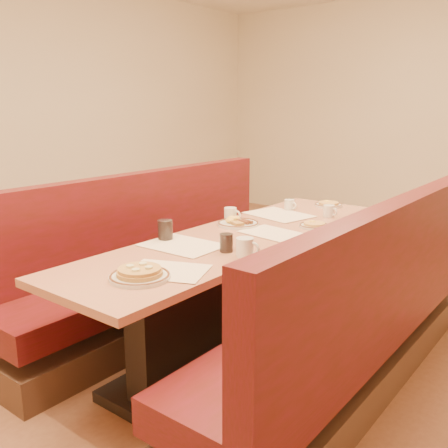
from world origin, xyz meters
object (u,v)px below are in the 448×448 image
Objects in this scene: coffee_mug_a at (245,247)px; coffee_mug_d at (290,205)px; booth_right at (354,328)px; coffee_mug_b at (231,214)px; diner_table at (242,294)px; coffee_mug_c at (329,211)px; booth_left at (158,272)px; pancake_plate at (140,274)px; eggs_plate at (238,223)px; soda_tumbler_mid at (226,243)px; soda_tumbler_near at (165,230)px.

coffee_mug_a is 1.21m from coffee_mug_d.
coffee_mug_b is (-1.01, 0.25, 0.43)m from booth_right.
diner_table is 1.00× the size of booth_right.
coffee_mug_d is at bearing -174.45° from coffee_mug_c.
diner_table is 0.73m from booth_left.
booth_right is 19.50× the size of coffee_mug_a.
coffee_mug_c is (-0.55, 0.77, 0.43)m from booth_right.
booth_right is at bearing -44.39° from coffee_mug_c.
pancake_plate is at bearing -47.70° from booth_left.
diner_table is at bearing -46.82° from eggs_plate.
eggs_plate is at bearing 120.77° from soda_tumbler_mid.
booth_right is 25.58× the size of soda_tumbler_mid.
soda_tumbler_near is (-0.13, -1.16, 0.02)m from coffee_mug_d.
coffee_mug_d is (-0.33, 0.03, -0.00)m from coffee_mug_c.
booth_left is (-0.73, 0.00, -0.01)m from diner_table.
coffee_mug_c is at bearing 35.99° from coffee_mug_b.
eggs_plate is 0.68m from coffee_mug_a.
coffee_mug_a is at bearing -18.91° from booth_left.
pancake_plate is (0.09, -0.91, 0.40)m from diner_table.
booth_right is 1.18m from pancake_plate.
soda_tumbler_near reaches higher than diner_table.
pancake_plate is 0.66m from soda_tumbler_near.
booth_right is at bearing 0.00° from diner_table.
coffee_mug_a is at bearing -52.03° from diner_table.
coffee_mug_c is at bearing 86.92° from pancake_plate.
coffee_mug_a is at bearing -143.64° from booth_right.
diner_table is at bearing 180.00° from booth_right.
eggs_plate is (-0.90, 0.18, 0.40)m from booth_right.
booth_left is 1.00× the size of booth_right.
coffee_mug_d is 0.89× the size of soda_tumbler_near.
booth_left is at bearing 132.30° from pancake_plate.
coffee_mug_c is 1.05× the size of coffee_mug_d.
booth_left reaches higher than pancake_plate.
booth_right reaches higher than pancake_plate.
eggs_plate is 2.74× the size of soda_tumbler_mid.
booth_left is 21.27× the size of coffee_mug_b.
soda_tumbler_mid is (-0.13, 0.01, -0.00)m from coffee_mug_a.
coffee_mug_c is 1.22m from soda_tumbler_near.
diner_table is 21.27× the size of coffee_mug_b.
soda_tumbler_near is at bearing -102.60° from coffee_mug_b.
eggs_plate is at bearing 133.18° from diner_table.
booth_left is 24.10× the size of coffee_mug_d.
booth_left is 1.14m from coffee_mug_a.
coffee_mug_a is at bearing 73.02° from pancake_plate.
coffee_mug_c is (0.09, 1.67, 0.02)m from pancake_plate.
soda_tumbler_mid is at bearing -64.99° from coffee_mug_d.
coffee_mug_c reaches higher than diner_table.
coffee_mug_b is (-0.28, 0.25, 0.42)m from diner_table.
pancake_plate is 1.22m from coffee_mug_b.
coffee_mug_d is at bearing 100.44° from diner_table.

